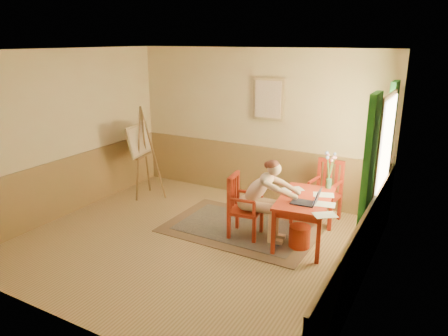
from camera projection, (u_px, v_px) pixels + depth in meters
The scene contains 14 objects.
room at pixel (190, 152), 5.95m from camera, with size 5.04×4.54×2.84m.
wainscot at pixel (218, 194), 6.88m from camera, with size 5.00×4.50×1.00m.
window at pixel (381, 160), 5.77m from camera, with size 0.12×2.01×2.20m.
wall_portrait at pixel (268, 99), 7.53m from camera, with size 0.60×0.05×0.76m.
rug at pixel (241, 228), 6.77m from camera, with size 2.41×1.62×0.02m.
table at pixel (305, 203), 6.15m from camera, with size 0.85×1.28×0.72m.
chair_left at pixel (243, 206), 6.39m from camera, with size 0.51×0.49×0.99m.
chair_back at pixel (326, 191), 6.96m from camera, with size 0.50×0.52×1.03m.
figure at pixel (262, 196), 6.23m from camera, with size 0.97×0.47×1.28m.
laptop at pixel (308, 201), 5.86m from camera, with size 0.41×0.26×0.24m.
papers at pixel (316, 200), 6.01m from camera, with size 1.07×1.09×0.00m.
vase at pixel (329, 172), 6.44m from camera, with size 0.20×0.29×0.57m.
wastebasket at pixel (300, 237), 6.12m from camera, with size 0.31×0.31×0.33m, color #9F2C12.
easel at pixel (141, 144), 7.91m from camera, with size 0.65×0.79×1.76m.
Camera 1 is at (3.21, -4.80, 2.94)m, focal length 33.54 mm.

